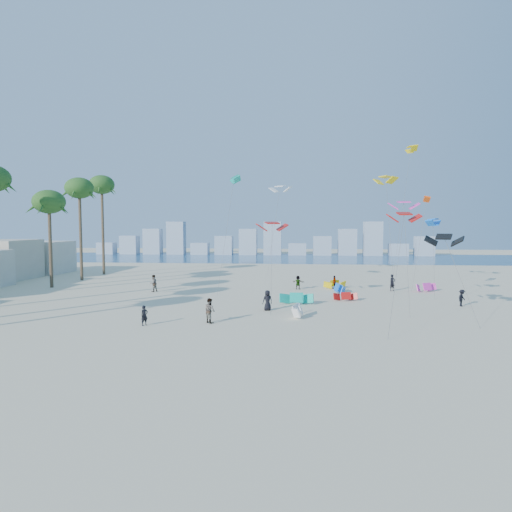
{
  "coord_description": "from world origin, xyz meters",
  "views": [
    {
      "loc": [
        6.74,
        -26.63,
        7.6
      ],
      "look_at": [
        3.0,
        16.0,
        4.5
      ],
      "focal_mm": 30.27,
      "sensor_mm": 36.0,
      "label": 1
    }
  ],
  "objects": [
    {
      "name": "flying_kites",
      "position": [
        13.68,
        21.8,
        11.29
      ],
      "size": [
        24.61,
        33.5,
        18.58
      ],
      "color": "red",
      "rests_on": "ground"
    },
    {
      "name": "kitesurfer_mid",
      "position": [
        0.26,
        6.0,
        0.96
      ],
      "size": [
        1.18,
        1.17,
        1.92
      ],
      "primitive_type": "imported",
      "rotation": [
        0.0,
        0.0,
        2.38
      ],
      "color": "gray",
      "rests_on": "ground"
    },
    {
      "name": "grounded_kites",
      "position": [
        11.65,
        18.2,
        0.47
      ],
      "size": [
        18.24,
        18.87,
        1.04
      ],
      "color": "white",
      "rests_on": "ground"
    },
    {
      "name": "distant_skyline",
      "position": [
        -1.19,
        82.0,
        3.09
      ],
      "size": [
        85.0,
        3.0,
        8.4
      ],
      "color": "#9EADBF",
      "rests_on": "ground"
    },
    {
      "name": "kitesurfers_far",
      "position": [
        7.1,
        19.6,
        0.87
      ],
      "size": [
        32.69,
        14.71,
        1.92
      ],
      "color": "black",
      "rests_on": "ground"
    },
    {
      "name": "kitesurfer_near",
      "position": [
        -4.47,
        4.64,
        0.76
      ],
      "size": [
        0.64,
        0.66,
        1.53
      ],
      "primitive_type": "imported",
      "rotation": [
        0.0,
        0.0,
        0.85
      ],
      "color": "black",
      "rests_on": "ground"
    },
    {
      "name": "ocean",
      "position": [
        0.0,
        72.0,
        0.01
      ],
      "size": [
        220.0,
        220.0,
        0.0
      ],
      "primitive_type": "plane",
      "color": "navy",
      "rests_on": "ground"
    },
    {
      "name": "ground",
      "position": [
        0.0,
        0.0,
        0.0
      ],
      "size": [
        220.0,
        220.0,
        0.0
      ],
      "primitive_type": "plane",
      "color": "beige",
      "rests_on": "ground"
    },
    {
      "name": "palm_row",
      "position": [
        -22.61,
        16.17,
        11.62
      ],
      "size": [
        6.87,
        44.8,
        15.11
      ],
      "color": "brown",
      "rests_on": "ground"
    }
  ]
}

